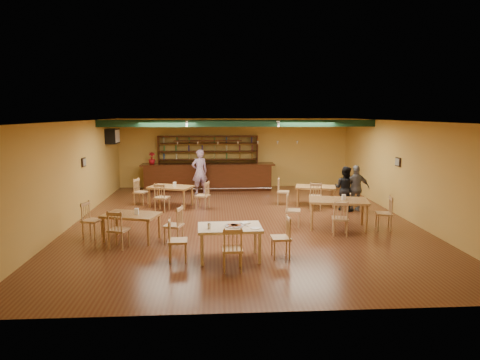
{
  "coord_description": "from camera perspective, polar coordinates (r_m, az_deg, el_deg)",
  "views": [
    {
      "loc": [
        -0.84,
        -12.42,
        3.23
      ],
      "look_at": [
        -0.05,
        0.6,
        1.15
      ],
      "focal_mm": 31.45,
      "sensor_mm": 36.0,
      "label": 1
    }
  ],
  "objects": [
    {
      "name": "floor",
      "position": [
        12.86,
        0.4,
        -5.48
      ],
      "size": [
        12.0,
        12.0,
        0.0
      ],
      "primitive_type": "plane",
      "color": "#572B19",
      "rests_on": "ground"
    },
    {
      "name": "ceiling_beam",
      "position": [
        15.25,
        -0.3,
        7.7
      ],
      "size": [
        10.0,
        0.3,
        0.25
      ],
      "primitive_type": "cube",
      "color": "black",
      "rests_on": "ceiling"
    },
    {
      "name": "track_rail_left",
      "position": [
        15.85,
        -6.99,
        7.94
      ],
      "size": [
        0.05,
        2.5,
        0.05
      ],
      "primitive_type": "cube",
      "color": "white",
      "rests_on": "ceiling"
    },
    {
      "name": "track_rail_right",
      "position": [
        15.98,
        4.65,
        7.99
      ],
      "size": [
        0.05,
        2.5,
        0.05
      ],
      "primitive_type": "cube",
      "color": "white",
      "rests_on": "ceiling"
    },
    {
      "name": "ac_unit",
      "position": [
        17.11,
        -16.92,
        5.72
      ],
      "size": [
        0.34,
        0.7,
        0.48
      ],
      "primitive_type": "cube",
      "color": "white",
      "rests_on": "wall_left"
    },
    {
      "name": "picture_left",
      "position": [
        14.13,
        -20.45,
        2.27
      ],
      "size": [
        0.04,
        0.34,
        0.28
      ],
      "primitive_type": "cube",
      "color": "black",
      "rests_on": "wall_left"
    },
    {
      "name": "picture_right",
      "position": [
        14.25,
        20.65,
        2.31
      ],
      "size": [
        0.04,
        0.34,
        0.28
      ],
      "primitive_type": "cube",
      "color": "black",
      "rests_on": "wall_right"
    },
    {
      "name": "bar_counter",
      "position": [
        17.78,
        -4.33,
        0.41
      ],
      "size": [
        5.57,
        0.85,
        1.13
      ],
      "primitive_type": "cube",
      "color": "#33190A",
      "rests_on": "ground"
    },
    {
      "name": "back_bar_hutch",
      "position": [
        18.32,
        -4.33,
        2.48
      ],
      "size": [
        4.31,
        0.4,
        2.28
      ],
      "primitive_type": "cube",
      "color": "#33190A",
      "rests_on": "ground"
    },
    {
      "name": "poinsettia",
      "position": [
        17.86,
        -11.88,
        2.91
      ],
      "size": [
        0.36,
        0.36,
        0.5
      ],
      "primitive_type": "imported",
      "rotation": [
        0.0,
        0.0,
        0.35
      ],
      "color": "#9F0E17",
      "rests_on": "bar_counter"
    },
    {
      "name": "dining_table_a",
      "position": [
        14.84,
        -9.34,
        -2.21
      ],
      "size": [
        1.66,
        1.31,
        0.72
      ],
      "primitive_type": "cube",
      "rotation": [
        0.0,
        0.0,
        -0.35
      ],
      "color": "olive",
      "rests_on": "ground"
    },
    {
      "name": "dining_table_b",
      "position": [
        15.09,
        10.18,
        -2.12
      ],
      "size": [
        1.52,
        1.11,
        0.69
      ],
      "primitive_type": "cube",
      "rotation": [
        0.0,
        0.0,
        -0.23
      ],
      "color": "olive",
      "rests_on": "ground"
    },
    {
      "name": "dining_table_c",
      "position": [
        11.18,
        -14.46,
        -6.19
      ],
      "size": [
        1.55,
        1.18,
        0.69
      ],
      "primitive_type": "cube",
      "rotation": [
        0.0,
        0.0,
        -0.28
      ],
      "color": "olive",
      "rests_on": "ground"
    },
    {
      "name": "dining_table_d",
      "position": [
        12.29,
        13.12,
        -4.46
      ],
      "size": [
        1.8,
        1.29,
        0.81
      ],
      "primitive_type": "cube",
      "rotation": [
        0.0,
        0.0,
        -0.21
      ],
      "color": "olive",
      "rests_on": "ground"
    },
    {
      "name": "near_table",
      "position": [
        9.46,
        -1.39,
        -8.5
      ],
      "size": [
        1.43,
        0.95,
        0.75
      ],
      "primitive_type": "cube",
      "rotation": [
        0.0,
        0.0,
        0.04
      ],
      "color": "#C7B385",
      "rests_on": "ground"
    },
    {
      "name": "pizza_tray",
      "position": [
        9.36,
        -0.79,
        -6.25
      ],
      "size": [
        0.47,
        0.47,
        0.01
      ],
      "primitive_type": "cylinder",
      "rotation": [
        0.0,
        0.0,
        -0.2
      ],
      "color": "silver",
      "rests_on": "near_table"
    },
    {
      "name": "parmesan_shaker",
      "position": [
        9.19,
        -4.19,
        -6.25
      ],
      "size": [
        0.08,
        0.08,
        0.11
      ],
      "primitive_type": "cylinder",
      "rotation": [
        0.0,
        0.0,
        0.04
      ],
      "color": "#EAE5C6",
      "rests_on": "near_table"
    },
    {
      "name": "napkin_stack",
      "position": [
        9.57,
        0.66,
        -5.87
      ],
      "size": [
        0.25,
        0.23,
        0.03
      ],
      "primitive_type": "cube",
      "rotation": [
        0.0,
        0.0,
        0.58
      ],
      "color": "white",
      "rests_on": "near_table"
    },
    {
      "name": "pizza_server",
      "position": [
        9.41,
        0.12,
        -6.1
      ],
      "size": [
        0.32,
        0.25,
        0.0
      ],
      "primitive_type": "cube",
      "rotation": [
        0.0,
        0.0,
        -0.56
      ],
      "color": "silver",
      "rests_on": "pizza_tray"
    },
    {
      "name": "side_plate",
      "position": [
        9.2,
        2.1,
        -6.54
      ],
      "size": [
        0.23,
        0.23,
        0.01
      ],
      "primitive_type": "cylinder",
      "rotation": [
        0.0,
        0.0,
        0.04
      ],
      "color": "white",
      "rests_on": "near_table"
    },
    {
      "name": "patron_bar",
      "position": [
        16.92,
        -5.49,
        1.12
      ],
      "size": [
        0.77,
        0.64,
        1.81
      ],
      "primitive_type": "imported",
      "rotation": [
        0.0,
        0.0,
        3.52
      ],
      "color": "purple",
      "rests_on": "ground"
    },
    {
      "name": "patron_right_a",
      "position": [
        14.47,
        14.05,
        -1.11
      ],
      "size": [
        0.91,
        0.9,
        1.49
      ],
      "primitive_type": "imported",
      "rotation": [
        0.0,
        0.0,
        2.43
      ],
      "color": "black",
      "rests_on": "ground"
    },
    {
      "name": "patron_right_b",
      "position": [
        14.45,
        15.49,
        -1.09
      ],
      "size": [
        0.9,
        0.39,
        1.53
      ],
      "primitive_type": "imported",
      "rotation": [
        0.0,
        0.0,
        3.16
      ],
      "color": "slate",
      "rests_on": "ground"
    }
  ]
}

